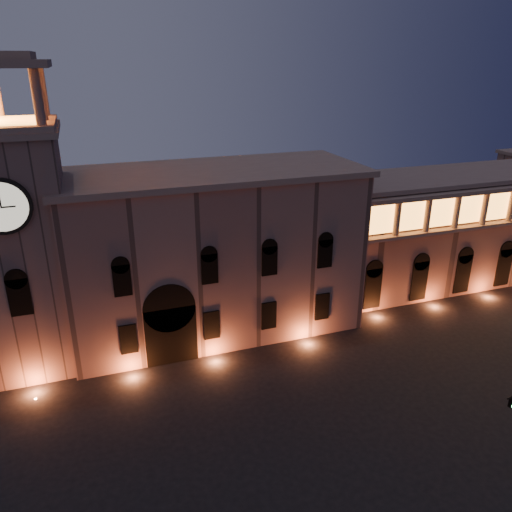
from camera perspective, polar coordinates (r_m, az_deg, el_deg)
name	(u,v)px	position (r m, az deg, el deg)	size (l,w,h in m)	color
ground	(318,457)	(40.67, 7.07, -21.83)	(160.00, 160.00, 0.00)	black
government_building	(214,252)	(53.03, -4.87, 0.47)	(30.80, 12.80, 17.60)	#835F55
clock_tower	(17,241)	(49.94, -25.63, 1.53)	(9.80, 9.80, 32.40)	#835F55
colonnade_wing	(461,226)	(70.97, 22.43, 3.17)	(40.60, 11.50, 14.50)	#7E5A50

